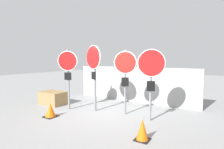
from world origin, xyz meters
TOP-DOWN VIEW (x-y plane):
  - ground_plane at (0.00, 0.00)m, footprint 40.00×40.00m
  - fence_back at (0.00, 2.23)m, footprint 6.01×0.12m
  - stop_sign_0 at (-1.57, -0.36)m, footprint 0.70×0.38m
  - stop_sign_1 at (-0.59, 0.02)m, footprint 0.88×0.32m
  - stop_sign_2 at (0.63, 0.27)m, footprint 0.76×0.32m
  - stop_sign_3 at (1.64, 0.10)m, footprint 0.80×0.41m
  - traffic_cone_0 at (1.94, -1.30)m, footprint 0.36×0.36m
  - traffic_cone_1 at (-1.46, -1.34)m, footprint 0.43×0.43m
  - storage_crate at (-2.81, -0.11)m, footprint 1.13×0.75m

SIDE VIEW (x-z plane):
  - ground_plane at x=0.00m, z-range 0.00..0.00m
  - traffic_cone_1 at x=-1.46m, z-range 0.00..0.48m
  - traffic_cone_0 at x=1.94m, z-range 0.00..0.53m
  - storage_crate at x=-2.81m, z-range 0.00..0.57m
  - fence_back at x=0.00m, z-range 0.00..1.64m
  - stop_sign_3 at x=1.64m, z-range 0.49..2.82m
  - stop_sign_0 at x=-1.57m, z-range 0.45..2.87m
  - stop_sign_2 at x=0.63m, z-range 0.50..2.84m
  - stop_sign_1 at x=-0.59m, z-range 0.50..3.04m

